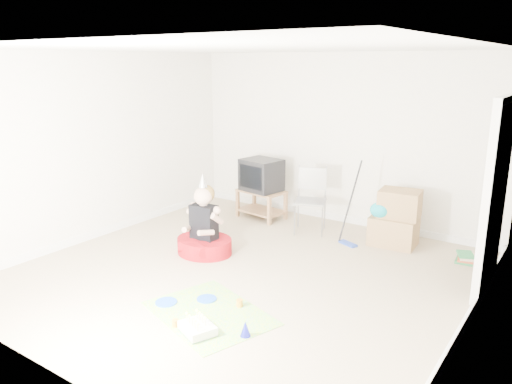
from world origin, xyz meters
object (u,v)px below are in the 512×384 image
Objects in this scene: birthday_cake at (197,329)px; folding_chair at (310,201)px; tv_stand at (261,202)px; cardboard_boxes at (395,219)px; crt_tv at (261,175)px; seated_woman at (204,236)px.

folding_chair is at bearing 99.46° from birthday_cake.
cardboard_boxes reaches higher than tv_stand.
crt_tv is (0.00, -0.00, 0.44)m from tv_stand.
birthday_cake is (-0.69, -3.31, -0.33)m from cardboard_boxes.
folding_chair is 1.25× the size of cardboard_boxes.
crt_tv is 1.46× the size of birthday_cake.
seated_woman is 2.03m from birthday_cake.
crt_tv is 2.22m from cardboard_boxes.
seated_woman is at bearing 128.46° from birthday_cake.
folding_chair reaches higher than tv_stand.
cardboard_boxes is 2.61m from seated_woman.
crt_tv is at bearing -90.00° from tv_stand.
tv_stand is 1.02× the size of cardboard_boxes.
folding_chair is at bearing 0.31° from crt_tv.
tv_stand reaches higher than birthday_cake.
folding_chair is 1.23m from cardboard_boxes.
crt_tv is at bearing 170.10° from folding_chair.
birthday_cake is at bearing -101.84° from cardboard_boxes.
tv_stand is 0.44m from crt_tv.
cardboard_boxes is 3.40m from birthday_cake.
seated_woman is at bearing -81.76° from tv_stand.
folding_chair reaches higher than crt_tv.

